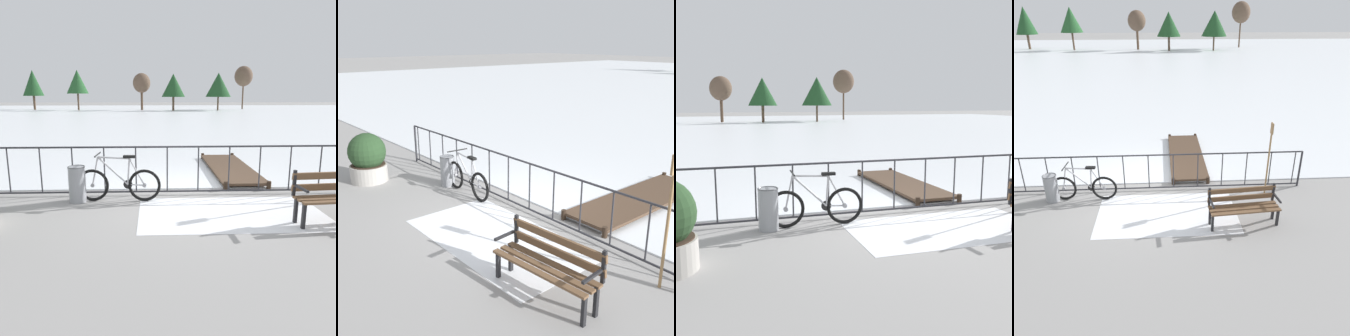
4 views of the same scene
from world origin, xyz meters
The scene contains 13 objects.
ground_plane centered at (0.00, 0.00, 0.00)m, with size 160.00×160.00×0.00m, color gray.
frozen_pond centered at (0.00, 28.40, 0.01)m, with size 80.00×56.00×0.03m, color white.
snow_patch centered at (0.80, -1.20, 0.00)m, with size 3.38×1.88×0.01m, color white.
railing_fence centered at (0.00, 0.00, 0.56)m, with size 9.06×0.06×1.07m.
bicycle_near_railing centered at (-1.33, -0.38, 0.37)m, with size 1.71×0.52×0.97m.
trash_bin centered at (-2.16, -0.39, 0.37)m, with size 0.35×0.35×0.73m.
wooden_dock centered at (1.50, 2.15, 0.12)m, with size 1.10×3.80×0.20m.
tree_far_west centered at (1.88, 36.55, 3.15)m, with size 2.97×2.97×4.59m.
tree_west_mid centered at (-16.71, 39.91, 3.52)m, with size 2.70×2.70×5.22m.
tree_centre centered at (-10.46, 38.22, 3.64)m, with size 2.78×2.78×5.15m.
tree_east_mid centered at (11.82, 40.57, 4.48)m, with size 2.48×2.48×5.87m.
tree_far_east centered at (7.61, 36.61, 3.23)m, with size 3.21×3.21×4.73m.
tree_extra centered at (-2.18, 38.49, 3.47)m, with size 2.29×2.29×4.78m.
Camera 1 is at (-0.61, -6.98, 2.14)m, focal length 35.98 mm.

